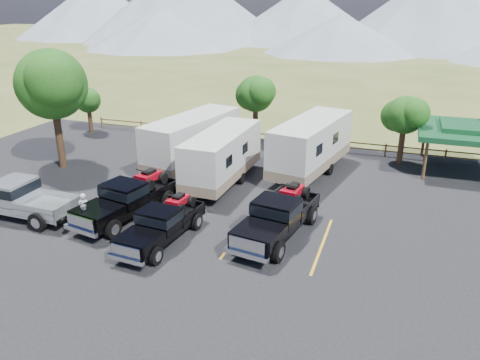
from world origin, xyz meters
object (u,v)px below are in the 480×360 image
(pickup_silver, at_px, (18,198))
(trailer_center, at_px, (222,157))
(rig_center, at_px, (162,223))
(rig_right, at_px, (278,216))
(pavilion, at_px, (469,131))
(trailer_left, at_px, (193,141))
(rig_left, at_px, (128,198))
(tree_big_nw, at_px, (51,84))
(person_a, at_px, (84,209))
(trailer_right, at_px, (311,146))
(person_b, at_px, (86,219))

(pickup_silver, bearing_deg, trailer_center, 134.42)
(rig_center, relative_size, rig_right, 0.85)
(pavilion, relative_size, trailer_left, 0.62)
(pavilion, distance_m, rig_left, 21.69)
(tree_big_nw, relative_size, trailer_left, 0.78)
(pavilion, height_order, trailer_center, trailer_center)
(pavilion, xyz_separation_m, person_a, (-18.69, -14.75, -1.92))
(trailer_right, distance_m, person_b, 14.68)
(trailer_left, xyz_separation_m, person_b, (-0.85, -10.48, -1.04))
(trailer_right, xyz_separation_m, person_b, (-8.49, -11.94, -1.06))
(rig_left, relative_size, trailer_center, 0.72)
(rig_center, distance_m, trailer_left, 10.35)
(tree_big_nw, relative_size, person_b, 5.01)
(tree_big_nw, height_order, rig_left, tree_big_nw)
(rig_center, bearing_deg, person_a, -179.19)
(tree_big_nw, xyz_separation_m, trailer_right, (16.09, 4.26, -3.71))
(pavilion, xyz_separation_m, trailer_left, (-17.09, -5.17, -0.93))
(trailer_left, relative_size, person_a, 6.06)
(person_b, bearing_deg, trailer_left, 33.74)
(pickup_silver, relative_size, person_b, 4.26)
(trailer_right, distance_m, person_a, 14.43)
(trailer_right, xyz_separation_m, pickup_silver, (-13.00, -11.44, -0.81))
(rig_center, bearing_deg, pavilion, 51.31)
(rig_right, bearing_deg, pavilion, 63.23)
(trailer_left, xyz_separation_m, person_a, (-1.60, -9.58, -0.99))
(trailer_center, distance_m, trailer_right, 5.91)
(trailer_center, bearing_deg, person_a, -119.57)
(rig_left, xyz_separation_m, pickup_silver, (-5.37, -1.92, 0.00))
(rig_right, bearing_deg, rig_center, -146.02)
(rig_center, xyz_separation_m, trailer_center, (-0.04, 7.80, 0.79))
(rig_right, relative_size, pickup_silver, 1.01)
(pavilion, xyz_separation_m, trailer_right, (-9.46, -3.71, -0.90))
(rig_left, relative_size, trailer_left, 0.66)
(tree_big_nw, height_order, trailer_right, tree_big_nw)
(rig_left, bearing_deg, pickup_silver, -149.76)
(rig_left, relative_size, trailer_right, 0.66)
(person_b, bearing_deg, pickup_silver, 122.14)
(rig_center, bearing_deg, trailer_right, 72.05)
(pickup_silver, bearing_deg, person_a, 96.80)
(rig_right, height_order, person_b, rig_right)
(person_a, bearing_deg, pavilion, -156.02)
(pavilion, relative_size, rig_center, 1.08)
(tree_big_nw, bearing_deg, pavilion, 17.34)
(pavilion, relative_size, rig_right, 0.92)
(rig_center, xyz_separation_m, person_b, (-3.79, -0.60, -0.12))
(pavilion, relative_size, trailer_center, 0.67)
(person_a, bearing_deg, rig_left, -150.91)
(pickup_silver, relative_size, person_a, 4.02)
(rig_left, bearing_deg, trailer_left, 100.60)
(pavilion, height_order, rig_left, pavilion)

